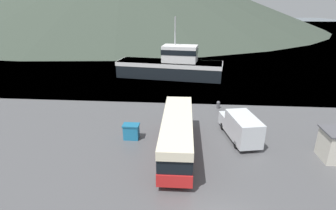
{
  "coord_description": "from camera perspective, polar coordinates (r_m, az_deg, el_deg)",
  "views": [
    {
      "loc": [
        -2.12,
        -11.33,
        11.78
      ],
      "look_at": [
        -4.14,
        14.01,
        2.0
      ],
      "focal_mm": 28.0,
      "sensor_mm": 36.0,
      "label": 1
    }
  ],
  "objects": [
    {
      "name": "tour_bus",
      "position": [
        21.93,
        2.0,
        -6.14
      ],
      "size": [
        2.58,
        10.73,
        3.12
      ],
      "rotation": [
        0.0,
        0.0,
        0.01
      ],
      "color": "red",
      "rests_on": "ground"
    },
    {
      "name": "delivery_van",
      "position": [
        25.0,
        15.52,
        -4.51
      ],
      "size": [
        3.25,
        6.26,
        2.51
      ],
      "rotation": [
        0.0,
        0.0,
        0.21
      ],
      "color": "silver",
      "rests_on": "ground"
    },
    {
      "name": "water_surface",
      "position": [
        151.67,
        5.58,
        16.49
      ],
      "size": [
        240.0,
        240.0,
        0.0
      ],
      "primitive_type": "plane",
      "color": "slate",
      "rests_on": "ground"
    },
    {
      "name": "mooring_bollard",
      "position": [
        32.2,
        10.88,
        0.14
      ],
      "size": [
        0.43,
        0.43,
        0.92
      ],
      "color": "#4C4C51",
      "rests_on": "ground"
    },
    {
      "name": "fishing_boat",
      "position": [
        45.17,
        0.76,
        8.64
      ],
      "size": [
        18.3,
        7.18,
        10.02
      ],
      "rotation": [
        0.0,
        0.0,
        1.43
      ],
      "color": "black",
      "rests_on": "water_surface"
    },
    {
      "name": "storage_bin",
      "position": [
        24.71,
        -7.99,
        -5.71
      ],
      "size": [
        1.51,
        1.01,
        1.45
      ],
      "color": "teal",
      "rests_on": "ground"
    }
  ]
}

